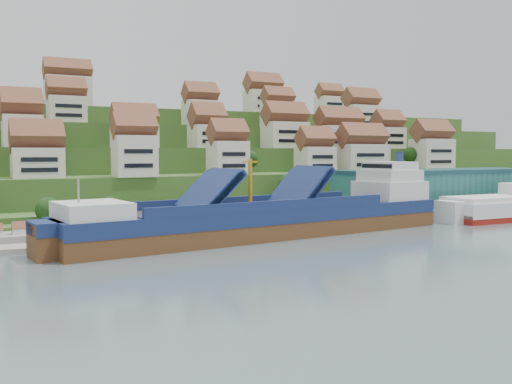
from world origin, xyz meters
TOP-DOWN VIEW (x-y plane):
  - ground at (0.00, 0.00)m, footprint 300.00×300.00m
  - quay at (20.00, 15.00)m, footprint 180.00×14.00m
  - hillside at (0.00, 103.55)m, footprint 260.00×128.00m
  - hillside_village at (2.14, 59.64)m, footprint 156.20×65.04m
  - hillside_trees at (-8.27, 46.86)m, footprint 144.14×61.60m
  - warehouse at (52.00, 17.00)m, footprint 60.00×15.00m
  - flagpole at (18.11, 10.00)m, footprint 1.28×0.16m
  - cargo_ship at (-6.66, 1.19)m, footprint 84.28×22.40m
  - second_ship at (57.83, -0.00)m, footprint 33.43×12.80m

SIDE VIEW (x-z plane):
  - ground at x=0.00m, z-range 0.00..0.00m
  - quay at x=20.00m, z-range 0.00..2.20m
  - second_ship at x=57.83m, z-range -1.91..7.73m
  - cargo_ship at x=-6.66m, z-range -5.79..12.76m
  - flagpole at x=18.11m, z-range 2.88..10.88m
  - warehouse at x=52.00m, z-range 2.20..12.20m
  - hillside at x=0.00m, z-range -4.84..26.16m
  - hillside_trees at x=-8.27m, z-range 2.01..33.66m
  - hillside_village at x=2.14m, z-range 9.17..38.52m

